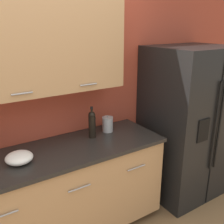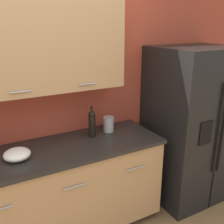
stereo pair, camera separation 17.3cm
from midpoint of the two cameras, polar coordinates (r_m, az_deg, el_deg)
wall_back at (r=2.40m, az=-17.86°, el=5.91°), size 10.00×0.39×2.60m
counter_unit at (r=2.55m, az=-14.99°, el=-18.07°), size 2.45×0.64×0.92m
refrigerator at (r=3.14m, az=18.42°, el=-2.73°), size 0.91×0.79×1.75m
wine_bottle at (r=2.52m, az=-2.42°, el=-2.50°), size 0.07×0.07×0.31m
steel_canister at (r=2.67m, az=1.10°, el=-2.67°), size 0.11×0.11×0.17m
mixing_bowl at (r=2.25m, az=-17.89°, el=-8.80°), size 0.22×0.22×0.09m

